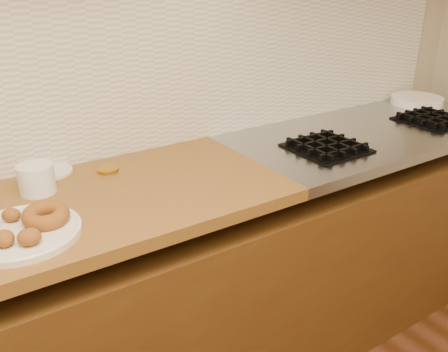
% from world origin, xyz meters
% --- Properties ---
extents(wall_back, '(4.00, 0.02, 2.70)m').
position_xyz_m(wall_back, '(0.00, 2.00, 1.35)').
color(wall_back, tan).
rests_on(wall_back, ground).
extents(base_cabinet, '(3.60, 0.60, 0.77)m').
position_xyz_m(base_cabinet, '(0.00, 1.69, 0.39)').
color(base_cabinet, '#4B3011').
rests_on(base_cabinet, floor).
extents(stovetop, '(1.30, 0.62, 0.04)m').
position_xyz_m(stovetop, '(1.15, 1.69, 0.88)').
color(stovetop, '#9EA0A5').
rests_on(stovetop, base_cabinet).
extents(backsplash, '(3.60, 0.02, 0.60)m').
position_xyz_m(backsplash, '(0.00, 1.99, 1.20)').
color(backsplash, silver).
rests_on(backsplash, wall_back).
extents(burner_grates, '(0.91, 0.26, 0.03)m').
position_xyz_m(burner_grates, '(1.13, 1.61, 0.91)').
color(burner_grates, black).
rests_on(burner_grates, stovetop).
extents(donut_plate, '(0.29, 0.29, 0.02)m').
position_xyz_m(donut_plate, '(-0.30, 1.57, 0.91)').
color(donut_plate, silver).
rests_on(donut_plate, butcher_block).
extents(ring_donut, '(0.14, 0.14, 0.05)m').
position_xyz_m(ring_donut, '(-0.24, 1.58, 0.94)').
color(ring_donut, brown).
rests_on(ring_donut, donut_plate).
extents(fried_dough_chunks, '(0.15, 0.21, 0.05)m').
position_xyz_m(fried_dough_chunks, '(-0.34, 1.55, 0.94)').
color(fried_dough_chunks, brown).
rests_on(fried_dough_chunks, donut_plate).
extents(plastic_tub, '(0.12, 0.12, 0.09)m').
position_xyz_m(plastic_tub, '(-0.20, 1.81, 0.94)').
color(plastic_tub, white).
rests_on(plastic_tub, butcher_block).
extents(tub_lid, '(0.18, 0.18, 0.01)m').
position_xyz_m(tub_lid, '(-0.14, 1.95, 0.90)').
color(tub_lid, silver).
rests_on(tub_lid, butcher_block).
extents(brass_jar_lid, '(0.09, 0.09, 0.01)m').
position_xyz_m(brass_jar_lid, '(0.03, 1.85, 0.91)').
color(brass_jar_lid, '#B78A21').
rests_on(brass_jar_lid, butcher_block).
extents(plate_stack, '(0.25, 0.25, 0.04)m').
position_xyz_m(plate_stack, '(1.65, 1.84, 0.92)').
color(plate_stack, white).
rests_on(plate_stack, stovetop).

